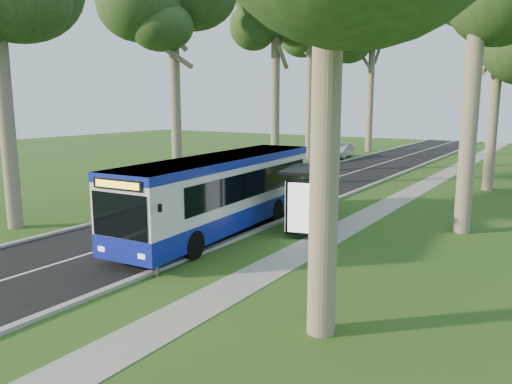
# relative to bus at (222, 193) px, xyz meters

# --- Properties ---
(ground) EXTENTS (120.00, 120.00, 0.00)m
(ground) POSITION_rel_bus_xyz_m (1.28, -0.46, -1.70)
(ground) COLOR #2B5119
(ground) RESTS_ON ground
(road) EXTENTS (7.00, 100.00, 0.02)m
(road) POSITION_rel_bus_xyz_m (-2.22, 9.54, -1.69)
(road) COLOR black
(road) RESTS_ON ground
(kerb_east) EXTENTS (0.25, 100.00, 0.12)m
(kerb_east) POSITION_rel_bus_xyz_m (1.28, 9.54, -1.64)
(kerb_east) COLOR #9E9B93
(kerb_east) RESTS_ON ground
(kerb_west) EXTENTS (0.25, 100.00, 0.12)m
(kerb_west) POSITION_rel_bus_xyz_m (-5.72, 9.54, -1.64)
(kerb_west) COLOR #9E9B93
(kerb_west) RESTS_ON ground
(centre_line) EXTENTS (0.12, 100.00, 0.00)m
(centre_line) POSITION_rel_bus_xyz_m (-2.22, 9.54, -1.68)
(centre_line) COLOR white
(centre_line) RESTS_ON road
(footpath) EXTENTS (1.50, 100.00, 0.02)m
(footpath) POSITION_rel_bus_xyz_m (4.28, 9.54, -1.69)
(footpath) COLOR gray
(footpath) RESTS_ON ground
(bus) EXTENTS (3.47, 12.52, 3.28)m
(bus) POSITION_rel_bus_xyz_m (0.00, 0.00, 0.00)
(bus) COLOR silver
(bus) RESTS_ON ground
(bus_stop_sign) EXTENTS (0.19, 0.39, 2.86)m
(bus_stop_sign) POSITION_rel_bus_xyz_m (1.58, -5.68, 0.06)
(bus_stop_sign) COLOR gray
(bus_stop_sign) RESTS_ON ground
(bus_shelter) EXTENTS (2.46, 3.54, 2.76)m
(bus_shelter) POSITION_rel_bus_xyz_m (3.13, 1.74, 0.26)
(bus_shelter) COLOR black
(bus_shelter) RESTS_ON ground
(litter_bin) EXTENTS (0.55, 0.55, 0.96)m
(litter_bin) POSITION_rel_bus_xyz_m (1.95, 6.96, -1.21)
(litter_bin) COLOR black
(litter_bin) RESTS_ON ground
(car_white) EXTENTS (1.89, 4.03, 1.33)m
(car_white) POSITION_rel_bus_xyz_m (-7.41, 26.04, -1.03)
(car_white) COLOR silver
(car_white) RESTS_ON ground
(car_silver) EXTENTS (2.03, 4.54, 1.45)m
(car_silver) POSITION_rel_bus_xyz_m (-7.37, 30.16, -0.97)
(car_silver) COLOR #B3B5BB
(car_silver) RESTS_ON ground
(tree_west_b) EXTENTS (5.20, 5.20, 14.46)m
(tree_west_b) POSITION_rel_bus_xyz_m (-9.22, 7.54, 9.02)
(tree_west_b) COLOR #7A6B56
(tree_west_b) RESTS_ON ground
(tree_west_c) EXTENTS (5.20, 5.20, 15.73)m
(tree_west_c) POSITION_rel_bus_xyz_m (-7.72, 17.54, 9.95)
(tree_west_c) COLOR #7A6B56
(tree_west_c) RESTS_ON ground
(tree_west_d) EXTENTS (5.20, 5.20, 16.76)m
(tree_west_d) POSITION_rel_bus_xyz_m (-9.72, 27.54, 10.70)
(tree_west_d) COLOR #7A6B56
(tree_west_d) RESTS_ON ground
(tree_west_e) EXTENTS (5.20, 5.20, 16.40)m
(tree_west_e) POSITION_rel_bus_xyz_m (-7.22, 37.54, 10.44)
(tree_west_e) COLOR #7A6B56
(tree_west_e) RESTS_ON ground
(tree_east_c) EXTENTS (5.20, 5.20, 13.67)m
(tree_east_c) POSITION_rel_bus_xyz_m (8.08, 17.54, 8.44)
(tree_east_c) COLOR #7A6B56
(tree_east_c) RESTS_ON ground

